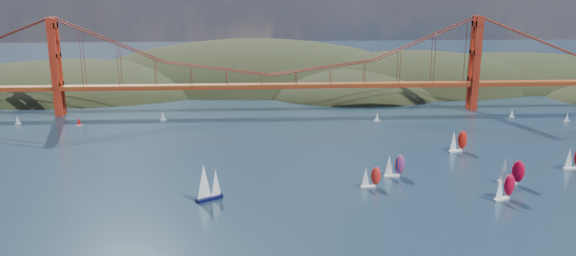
{
  "coord_description": "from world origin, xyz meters",
  "views": [
    {
      "loc": [
        -8.8,
        -140.25,
        72.75
      ],
      "look_at": [
        4.98,
        90.0,
        13.42
      ],
      "focal_mm": 35.0,
      "sensor_mm": 36.0,
      "label": 1
    }
  ],
  "objects_px": {
    "sloop_navy": "(208,183)",
    "racer_0": "(371,177)",
    "racer_3": "(458,141)",
    "racer_1": "(504,187)",
    "racer_2": "(511,171)",
    "racer_4": "(574,158)",
    "racer_rwb": "(394,165)"
  },
  "relations": [
    {
      "from": "racer_1",
      "to": "racer_2",
      "type": "xyz_separation_m",
      "value": [
        9.22,
        15.22,
        0.26
      ]
    },
    {
      "from": "sloop_navy",
      "to": "racer_3",
      "type": "relative_size",
      "value": 1.38
    },
    {
      "from": "sloop_navy",
      "to": "racer_3",
      "type": "distance_m",
      "value": 118.63
    },
    {
      "from": "sloop_navy",
      "to": "racer_3",
      "type": "xyz_separation_m",
      "value": [
        106.71,
        51.81,
        -1.43
      ]
    },
    {
      "from": "racer_0",
      "to": "racer_rwb",
      "type": "height_order",
      "value": "racer_rwb"
    },
    {
      "from": "sloop_navy",
      "to": "racer_0",
      "type": "bearing_deg",
      "value": -22.92
    },
    {
      "from": "racer_3",
      "to": "racer_2",
      "type": "bearing_deg",
      "value": -101.96
    },
    {
      "from": "racer_1",
      "to": "racer_0",
      "type": "bearing_deg",
      "value": 137.57
    },
    {
      "from": "racer_rwb",
      "to": "racer_1",
      "type": "bearing_deg",
      "value": -45.75
    },
    {
      "from": "racer_2",
      "to": "racer_rwb",
      "type": "height_order",
      "value": "racer_2"
    },
    {
      "from": "racer_4",
      "to": "racer_2",
      "type": "bearing_deg",
      "value": -161.65
    },
    {
      "from": "racer_4",
      "to": "racer_rwb",
      "type": "xyz_separation_m",
      "value": [
        -74.62,
        -4.64,
        -0.08
      ]
    },
    {
      "from": "racer_1",
      "to": "racer_3",
      "type": "distance_m",
      "value": 57.49
    },
    {
      "from": "racer_3",
      "to": "racer_rwb",
      "type": "bearing_deg",
      "value": -158.06
    },
    {
      "from": "sloop_navy",
      "to": "racer_rwb",
      "type": "distance_m",
      "value": 73.19
    },
    {
      "from": "racer_1",
      "to": "racer_2",
      "type": "distance_m",
      "value": 17.8
    },
    {
      "from": "racer_3",
      "to": "racer_rwb",
      "type": "height_order",
      "value": "racer_3"
    },
    {
      "from": "sloop_navy",
      "to": "racer_4",
      "type": "height_order",
      "value": "sloop_navy"
    },
    {
      "from": "racer_2",
      "to": "racer_rwb",
      "type": "distance_m",
      "value": 42.88
    },
    {
      "from": "racer_2",
      "to": "racer_3",
      "type": "height_order",
      "value": "racer_2"
    },
    {
      "from": "sloop_navy",
      "to": "racer_1",
      "type": "bearing_deg",
      "value": -34.99
    },
    {
      "from": "racer_1",
      "to": "racer_rwb",
      "type": "bearing_deg",
      "value": 117.52
    },
    {
      "from": "racer_1",
      "to": "racer_rwb",
      "type": "height_order",
      "value": "racer_1"
    },
    {
      "from": "racer_1",
      "to": "racer_2",
      "type": "relative_size",
      "value": 0.95
    },
    {
      "from": "sloop_navy",
      "to": "racer_0",
      "type": "distance_m",
      "value": 59.51
    },
    {
      "from": "racer_0",
      "to": "racer_3",
      "type": "bearing_deg",
      "value": 35.13
    },
    {
      "from": "racer_2",
      "to": "racer_4",
      "type": "height_order",
      "value": "racer_2"
    },
    {
      "from": "racer_3",
      "to": "racer_4",
      "type": "xyz_separation_m",
      "value": [
        38.19,
        -26.79,
        -0.31
      ]
    },
    {
      "from": "racer_rwb",
      "to": "racer_2",
      "type": "bearing_deg",
      "value": -21.45
    },
    {
      "from": "sloop_navy",
      "to": "racer_rwb",
      "type": "bearing_deg",
      "value": -15.74
    },
    {
      "from": "racer_0",
      "to": "racer_4",
      "type": "distance_m",
      "value": 87.58
    },
    {
      "from": "racer_2",
      "to": "racer_3",
      "type": "relative_size",
      "value": 1.0
    }
  ]
}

